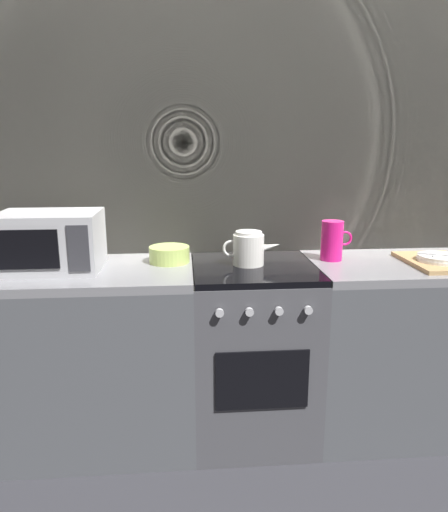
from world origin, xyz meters
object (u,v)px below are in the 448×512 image
at_px(microwave, 50,241).
at_px(dish_pile, 439,261).
at_px(pitcher, 332,240).
at_px(kettle, 249,248).
at_px(mixing_bowl, 169,254).
at_px(stove_unit, 253,351).

distance_m(microwave, dish_pile, 1.87).
distance_m(pitcher, dish_pile, 0.52).
bearing_deg(kettle, mixing_bowl, 168.12).
distance_m(stove_unit, pitcher, 0.69).
xyz_separation_m(stove_unit, mixing_bowl, (-0.41, 0.10, 0.49)).
bearing_deg(mixing_bowl, pitcher, -1.29).
relative_size(stove_unit, microwave, 1.96).
xyz_separation_m(microwave, kettle, (0.93, 0.01, -0.05)).
height_order(stove_unit, kettle, kettle).
bearing_deg(pitcher, microwave, -177.14).
bearing_deg(stove_unit, pitcher, 11.08).
relative_size(microwave, mixing_bowl, 2.30).
bearing_deg(mixing_bowl, dish_pile, -6.56).
height_order(microwave, pitcher, microwave).
distance_m(microwave, kettle, 0.94).
xyz_separation_m(kettle, mixing_bowl, (-0.39, 0.08, -0.04)).
bearing_deg(stove_unit, dish_pile, -3.33).
distance_m(kettle, pitcher, 0.44).
relative_size(stove_unit, kettle, 3.16).
bearing_deg(dish_pile, pitcher, 165.03).
height_order(kettle, dish_pile, kettle).
relative_size(microwave, kettle, 1.62).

